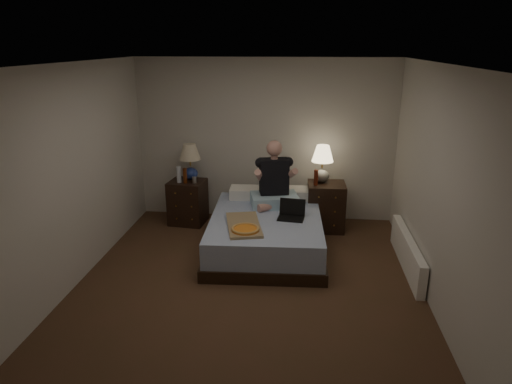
# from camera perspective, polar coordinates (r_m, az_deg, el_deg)

# --- Properties ---
(floor) EXTENTS (4.00, 4.50, 0.00)m
(floor) POSITION_cam_1_polar(r_m,az_deg,el_deg) (5.45, -0.99, -11.50)
(floor) COLOR #523323
(floor) RESTS_ON ground
(ceiling) EXTENTS (4.00, 4.50, 0.00)m
(ceiling) POSITION_cam_1_polar(r_m,az_deg,el_deg) (4.74, -1.17, 15.76)
(ceiling) COLOR white
(ceiling) RESTS_ON ground
(wall_back) EXTENTS (4.00, 0.00, 2.50)m
(wall_back) POSITION_cam_1_polar(r_m,az_deg,el_deg) (7.13, 1.13, 6.44)
(wall_back) COLOR silver
(wall_back) RESTS_ON ground
(wall_front) EXTENTS (4.00, 0.00, 2.50)m
(wall_front) POSITION_cam_1_polar(r_m,az_deg,el_deg) (2.91, -6.55, -11.89)
(wall_front) COLOR silver
(wall_front) RESTS_ON ground
(wall_left) EXTENTS (0.00, 4.50, 2.50)m
(wall_left) POSITION_cam_1_polar(r_m,az_deg,el_deg) (5.56, -22.02, 1.70)
(wall_left) COLOR silver
(wall_left) RESTS_ON ground
(wall_right) EXTENTS (0.00, 4.50, 2.50)m
(wall_right) POSITION_cam_1_polar(r_m,az_deg,el_deg) (5.12, 21.74, 0.40)
(wall_right) COLOR silver
(wall_right) RESTS_ON ground
(bed) EXTENTS (1.54, 2.01, 0.49)m
(bed) POSITION_cam_1_polar(r_m,az_deg,el_deg) (6.21, 1.25, -5.11)
(bed) COLOR #5774AF
(bed) RESTS_ON floor
(nightstand_left) EXTENTS (0.57, 0.53, 0.68)m
(nightstand_left) POSITION_cam_1_polar(r_m,az_deg,el_deg) (7.17, -8.51, -1.24)
(nightstand_left) COLOR black
(nightstand_left) RESTS_ON floor
(nightstand_right) EXTENTS (0.56, 0.51, 0.72)m
(nightstand_right) POSITION_cam_1_polar(r_m,az_deg,el_deg) (6.93, 8.71, -1.80)
(nightstand_right) COLOR black
(nightstand_right) RESTS_ON floor
(lamp_left) EXTENTS (0.40, 0.40, 0.56)m
(lamp_left) POSITION_cam_1_polar(r_m,az_deg,el_deg) (7.06, -8.23, 3.74)
(lamp_left) COLOR navy
(lamp_left) RESTS_ON nightstand_left
(lamp_right) EXTENTS (0.36, 0.36, 0.56)m
(lamp_right) POSITION_cam_1_polar(r_m,az_deg,el_deg) (6.81, 8.28, 3.49)
(lamp_right) COLOR gray
(lamp_right) RESTS_ON nightstand_right
(water_bottle) EXTENTS (0.07, 0.07, 0.25)m
(water_bottle) POSITION_cam_1_polar(r_m,az_deg,el_deg) (6.98, -9.62, 2.17)
(water_bottle) COLOR silver
(water_bottle) RESTS_ON nightstand_left
(soda_can) EXTENTS (0.07, 0.07, 0.10)m
(soda_can) POSITION_cam_1_polar(r_m,az_deg,el_deg) (6.93, -7.73, 1.52)
(soda_can) COLOR beige
(soda_can) RESTS_ON nightstand_left
(beer_bottle_left) EXTENTS (0.06, 0.06, 0.23)m
(beer_bottle_left) POSITION_cam_1_polar(r_m,az_deg,el_deg) (6.94, -8.86, 2.03)
(beer_bottle_left) COLOR #57240C
(beer_bottle_left) RESTS_ON nightstand_left
(beer_bottle_right) EXTENTS (0.06, 0.06, 0.23)m
(beer_bottle_right) POSITION_cam_1_polar(r_m,az_deg,el_deg) (6.69, 7.51, 1.81)
(beer_bottle_right) COLOR #5B1C0D
(beer_bottle_right) RESTS_ON nightstand_right
(person) EXTENTS (0.76, 0.65, 0.93)m
(person) POSITION_cam_1_polar(r_m,az_deg,el_deg) (6.38, 2.35, 2.26)
(person) COLOR black
(person) RESTS_ON bed
(laptop) EXTENTS (0.37, 0.32, 0.24)m
(laptop) POSITION_cam_1_polar(r_m,az_deg,el_deg) (5.99, 4.41, -2.32)
(laptop) COLOR black
(laptop) RESTS_ON bed
(pizza_box) EXTENTS (0.56, 0.83, 0.08)m
(pizza_box) POSITION_cam_1_polar(r_m,az_deg,el_deg) (5.58, -1.35, -4.75)
(pizza_box) COLOR #9D845E
(pizza_box) RESTS_ON bed
(radiator) EXTENTS (0.10, 1.60, 0.40)m
(radiator) POSITION_cam_1_polar(r_m,az_deg,el_deg) (6.05, 18.37, -7.20)
(radiator) COLOR white
(radiator) RESTS_ON floor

